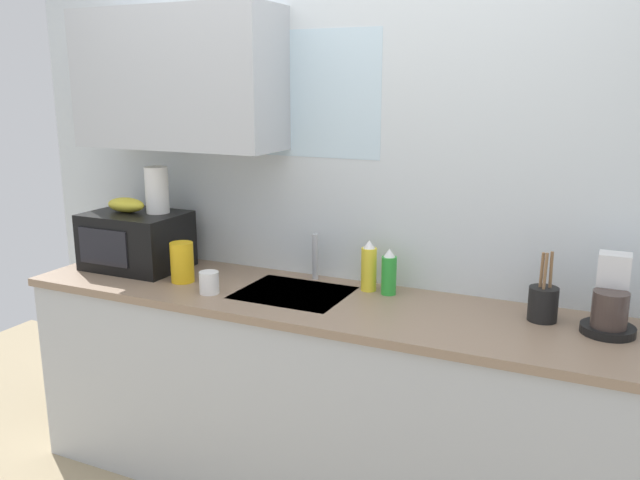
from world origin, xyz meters
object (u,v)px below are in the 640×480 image
at_px(paper_towel_roll, 157,190).
at_px(coffee_maker, 610,303).
at_px(banana_bunch, 126,205).
at_px(utensil_crock, 543,303).
at_px(dish_soap_bottle_yellow, 369,267).
at_px(microwave, 136,240).
at_px(cereal_canister, 182,262).
at_px(mug_white, 209,283).
at_px(dish_soap_bottle_green, 389,273).

xyz_separation_m(paper_towel_roll, coffee_maker, (2.00, 0.01, -0.28)).
height_order(banana_bunch, utensil_crock, banana_bunch).
bearing_deg(utensil_crock, coffee_maker, -2.86).
distance_m(banana_bunch, paper_towel_roll, 0.18).
distance_m(coffee_maker, utensil_crock, 0.23).
relative_size(banana_bunch, dish_soap_bottle_yellow, 0.90).
bearing_deg(microwave, dish_soap_bottle_yellow, 6.90).
distance_m(coffee_maker, cereal_canister, 1.77).
bearing_deg(mug_white, dish_soap_bottle_green, 24.27).
distance_m(banana_bunch, dish_soap_bottle_green, 1.31).
bearing_deg(paper_towel_roll, utensil_crock, 0.64).
bearing_deg(banana_bunch, coffee_maker, 1.55).
relative_size(coffee_maker, utensil_crock, 1.04).
bearing_deg(banana_bunch, dish_soap_bottle_yellow, 6.54).
bearing_deg(microwave, mug_white, -19.06).
height_order(microwave, coffee_maker, coffee_maker).
relative_size(dish_soap_bottle_green, cereal_canister, 1.10).
bearing_deg(utensil_crock, cereal_canister, -173.67).
xyz_separation_m(microwave, mug_white, (0.55, -0.19, -0.09)).
relative_size(paper_towel_roll, mug_white, 2.32).
relative_size(banana_bunch, utensil_crock, 0.74).
relative_size(dish_soap_bottle_yellow, cereal_canister, 1.23).
height_order(microwave, cereal_canister, microwave).
xyz_separation_m(banana_bunch, mug_white, (0.60, -0.19, -0.26)).
height_order(banana_bunch, coffee_maker, banana_bunch).
bearing_deg(cereal_canister, mug_white, -23.70).
height_order(coffee_maker, cereal_canister, coffee_maker).
relative_size(mug_white, utensil_crock, 0.35).
relative_size(microwave, mug_white, 4.84).
distance_m(paper_towel_roll, utensil_crock, 1.80).
xyz_separation_m(banana_bunch, paper_towel_roll, (0.15, 0.05, 0.08)).
height_order(paper_towel_roll, dish_soap_bottle_green, paper_towel_roll).
height_order(banana_bunch, dish_soap_bottle_green, banana_bunch).
bearing_deg(utensil_crock, microwave, -177.82).
xyz_separation_m(banana_bunch, utensil_crock, (1.92, 0.07, -0.23)).
relative_size(banana_bunch, coffee_maker, 0.71).
bearing_deg(microwave, cereal_canister, -16.13).
bearing_deg(utensil_crock, paper_towel_roll, -179.36).
relative_size(banana_bunch, cereal_canister, 1.10).
height_order(banana_bunch, mug_white, banana_bunch).
bearing_deg(paper_towel_roll, dish_soap_bottle_green, 3.71).
xyz_separation_m(paper_towel_roll, dish_soap_bottle_yellow, (1.05, 0.09, -0.28)).
bearing_deg(coffee_maker, mug_white, -170.94).
xyz_separation_m(banana_bunch, cereal_canister, (0.39, -0.10, -0.21)).
relative_size(paper_towel_roll, dish_soap_bottle_yellow, 0.99).
relative_size(coffee_maker, cereal_canister, 1.55).
bearing_deg(mug_white, banana_bunch, 162.29).
bearing_deg(utensil_crock, mug_white, -168.92).
bearing_deg(dish_soap_bottle_green, banana_bunch, -174.52).
bearing_deg(mug_white, coffee_maker, 9.06).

